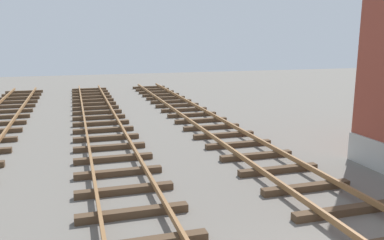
{
  "coord_description": "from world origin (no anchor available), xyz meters",
  "views": [
    {
      "loc": [
        -4.49,
        -4.0,
        3.89
      ],
      "look_at": [
        -0.92,
        7.95,
        1.3
      ],
      "focal_mm": 37.11,
      "sensor_mm": 36.0,
      "label": 1
    }
  ],
  "objects": []
}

